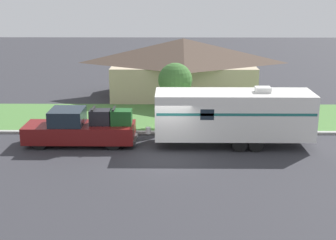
# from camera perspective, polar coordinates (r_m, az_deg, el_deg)

# --- Properties ---
(ground_plane) EXTENTS (120.00, 120.00, 0.00)m
(ground_plane) POSITION_cam_1_polar(r_m,az_deg,el_deg) (23.96, -0.12, -4.34)
(ground_plane) COLOR #2D2D33
(curb_strip) EXTENTS (80.00, 0.30, 0.14)m
(curb_strip) POSITION_cam_1_polar(r_m,az_deg,el_deg) (27.49, -0.02, -1.52)
(curb_strip) COLOR #999993
(curb_strip) RESTS_ON ground_plane
(lawn_strip) EXTENTS (80.00, 7.00, 0.03)m
(lawn_strip) POSITION_cam_1_polar(r_m,az_deg,el_deg) (31.01, 0.05, 0.38)
(lawn_strip) COLOR #477538
(lawn_strip) RESTS_ON ground_plane
(house_across_street) EXTENTS (11.71, 6.75, 4.53)m
(house_across_street) POSITION_cam_1_polar(r_m,az_deg,el_deg) (36.91, 1.85, 6.57)
(house_across_street) COLOR tan
(house_across_street) RESTS_ON ground_plane
(pickup_truck) EXTENTS (6.05, 2.06, 2.07)m
(pickup_truck) POSITION_cam_1_polar(r_m,az_deg,el_deg) (25.78, -10.57, -1.01)
(pickup_truck) COLOR black
(pickup_truck) RESTS_ON ground_plane
(travel_trailer) EXTENTS (9.27, 2.48, 3.22)m
(travel_trailer) POSITION_cam_1_polar(r_m,az_deg,el_deg) (25.29, 8.01, 0.68)
(travel_trailer) COLOR black
(travel_trailer) RESTS_ON ground_plane
(mailbox) EXTENTS (0.48, 0.20, 1.23)m
(mailbox) POSITION_cam_1_polar(r_m,az_deg,el_deg) (28.06, -6.66, 0.61)
(mailbox) COLOR brown
(mailbox) RESTS_ON ground_plane
(tree_in_yard) EXTENTS (2.09, 2.09, 3.89)m
(tree_in_yard) POSITION_cam_1_polar(r_m,az_deg,el_deg) (28.64, 0.88, 4.87)
(tree_in_yard) COLOR brown
(tree_in_yard) RESTS_ON ground_plane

